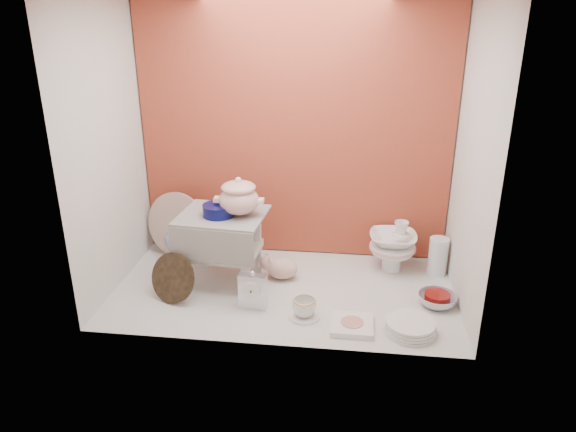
% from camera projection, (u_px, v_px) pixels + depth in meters
% --- Properties ---
extents(ground, '(1.80, 1.80, 0.00)m').
position_uv_depth(ground, '(284.00, 290.00, 2.90)').
color(ground, silver).
rests_on(ground, ground).
extents(niche_shell, '(1.86, 1.03, 1.53)m').
position_uv_depth(niche_shell, '(288.00, 110.00, 2.72)').
color(niche_shell, '#A33328').
rests_on(niche_shell, ground).
extents(step_stool, '(0.48, 0.42, 0.39)m').
position_uv_depth(step_stool, '(224.00, 248.00, 2.93)').
color(step_stool, silver).
rests_on(step_stool, ground).
extents(soup_tureen, '(0.28, 0.28, 0.21)m').
position_uv_depth(soup_tureen, '(239.00, 196.00, 2.81)').
color(soup_tureen, white).
rests_on(soup_tureen, step_stool).
extents(cobalt_bowl, '(0.22, 0.22, 0.06)m').
position_uv_depth(cobalt_bowl, '(218.00, 210.00, 2.83)').
color(cobalt_bowl, '#090C46').
rests_on(cobalt_bowl, step_stool).
extents(floral_platter, '(0.41, 0.19, 0.39)m').
position_uv_depth(floral_platter, '(177.00, 225.00, 3.22)').
color(floral_platter, white).
rests_on(floral_platter, ground).
extents(blue_white_vase, '(0.30, 0.30, 0.27)m').
position_uv_depth(blue_white_vase, '(186.00, 234.00, 3.25)').
color(blue_white_vase, white).
rests_on(blue_white_vase, ground).
extents(lacquer_tray, '(0.28, 0.20, 0.25)m').
position_uv_depth(lacquer_tray, '(173.00, 278.00, 2.76)').
color(lacquer_tray, black).
rests_on(lacquer_tray, ground).
extents(mantel_clock, '(0.14, 0.06, 0.21)m').
position_uv_depth(mantel_clock, '(253.00, 290.00, 2.69)').
color(mantel_clock, silver).
rests_on(mantel_clock, ground).
extents(plush_pig, '(0.26, 0.22, 0.13)m').
position_uv_depth(plush_pig, '(282.00, 268.00, 2.99)').
color(plush_pig, '#D4A495').
rests_on(plush_pig, ground).
extents(teacup_saucer, '(0.20, 0.20, 0.01)m').
position_uv_depth(teacup_saucer, '(304.00, 316.00, 2.65)').
color(teacup_saucer, white).
rests_on(teacup_saucer, ground).
extents(gold_rim_teacup, '(0.15, 0.15, 0.09)m').
position_uv_depth(gold_rim_teacup, '(304.00, 307.00, 2.63)').
color(gold_rim_teacup, white).
rests_on(gold_rim_teacup, teacup_saucer).
extents(lattice_dish, '(0.20, 0.20, 0.03)m').
position_uv_depth(lattice_dish, '(352.00, 325.00, 2.56)').
color(lattice_dish, white).
rests_on(lattice_dish, ground).
extents(dinner_plate_stack, '(0.29, 0.29, 0.06)m').
position_uv_depth(dinner_plate_stack, '(410.00, 327.00, 2.52)').
color(dinner_plate_stack, white).
rests_on(dinner_plate_stack, ground).
extents(crystal_bowl, '(0.22, 0.22, 0.06)m').
position_uv_depth(crystal_bowl, '(437.00, 300.00, 2.74)').
color(crystal_bowl, silver).
rests_on(crystal_bowl, ground).
extents(clear_glass_vase, '(0.11, 0.11, 0.22)m').
position_uv_depth(clear_glass_vase, '(438.00, 256.00, 3.03)').
color(clear_glass_vase, silver).
rests_on(clear_glass_vase, ground).
extents(porcelain_tower, '(0.30, 0.30, 0.30)m').
position_uv_depth(porcelain_tower, '(393.00, 245.00, 3.06)').
color(porcelain_tower, white).
rests_on(porcelain_tower, ground).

